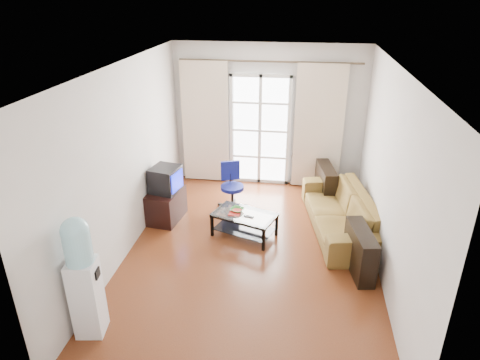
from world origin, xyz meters
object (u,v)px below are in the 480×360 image
coffee_table (244,222)px  crt_tv (165,179)px  task_chair (232,195)px  tv_stand (166,205)px  sofa (340,212)px  water_cooler (83,275)px

coffee_table → crt_tv: 1.50m
crt_tv → task_chair: 1.25m
task_chair → crt_tv: bearing=-172.7°
tv_stand → crt_tv: 0.47m
coffee_table → sofa: bearing=15.6°
coffee_table → crt_tv: size_ratio=2.03×
crt_tv → water_cooler: (-0.07, -2.65, 0.04)m
sofa → coffee_table: sofa is taller
sofa → coffee_table: (-1.49, -0.41, -0.07)m
crt_tv → task_chair: crt_tv is taller
sofa → tv_stand: (-2.86, -0.07, -0.06)m
crt_tv → task_chair: bearing=39.0°
sofa → tv_stand: 2.86m
tv_stand → water_cooler: (-0.06, -2.63, 0.51)m
crt_tv → water_cooler: 2.65m
crt_tv → water_cooler: bearing=-79.6°
coffee_table → tv_stand: 1.41m
tv_stand → coffee_table: bearing=-6.6°
sofa → crt_tv: 2.89m
sofa → water_cooler: bearing=-57.3°
task_chair → water_cooler: water_cooler is taller
crt_tv → task_chair: size_ratio=0.64×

